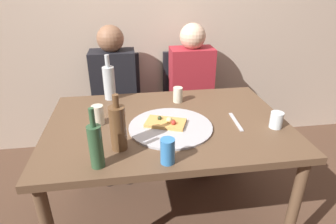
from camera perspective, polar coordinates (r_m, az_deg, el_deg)
name	(u,v)px	position (r m, az deg, el deg)	size (l,w,h in m)	color
ground_plane	(168,214)	(2.09, -0.06, -20.07)	(8.00, 8.00, 0.00)	#513828
back_wall	(149,3)	(2.54, -3.92, 21.30)	(6.00, 0.10, 2.60)	#BCA893
dining_table	(168,133)	(1.68, -0.07, -4.35)	(1.39, 0.94, 0.74)	brown
pizza_tray	(171,127)	(1.57, 0.53, -3.02)	(0.47, 0.47, 0.01)	#ADADB2
pizza_slice_last	(166,123)	(1.58, -0.41, -2.16)	(0.25, 0.20, 0.05)	tan
wine_bottle	(96,145)	(1.26, -14.47, -6.55)	(0.06, 0.06, 0.29)	#2D5133
beer_bottle	(118,127)	(1.36, -10.11, -3.08)	(0.08, 0.08, 0.29)	brown
water_bottle	(109,82)	(1.95, -11.86, 5.97)	(0.08, 0.08, 0.31)	#B2BCC1
tumbler_near	(98,115)	(1.64, -14.03, -0.58)	(0.07, 0.07, 0.11)	beige
tumbler_far	(178,95)	(1.88, 2.02, 3.54)	(0.06, 0.06, 0.10)	beige
wine_glass	(276,120)	(1.67, 21.15, -1.52)	(0.07, 0.07, 0.09)	silver
soda_can	(168,151)	(1.27, -0.08, -7.95)	(0.07, 0.07, 0.12)	#337AC1
table_knife	(236,122)	(1.68, 13.62, -1.92)	(0.22, 0.02, 0.01)	#B7B7BC
chair_left	(116,101)	(2.51, -10.48, 2.27)	(0.44, 0.44, 0.90)	black
chair_right	(189,96)	(2.56, 4.27, 3.17)	(0.44, 0.44, 0.90)	black
guest_in_sweater	(115,94)	(2.32, -10.80, 3.67)	(0.36, 0.56, 1.17)	black
guest_in_beanie	(193,89)	(2.38, 5.14, 4.60)	(0.36, 0.56, 1.17)	maroon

